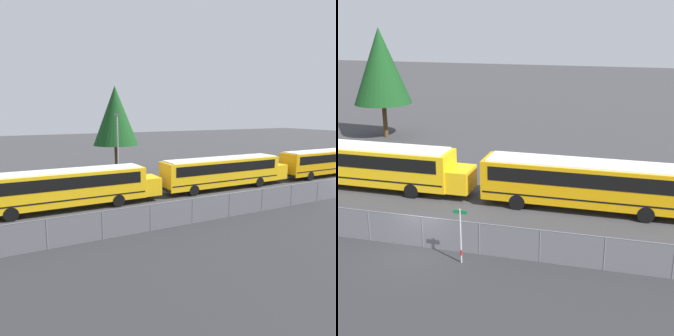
% 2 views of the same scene
% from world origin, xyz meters
% --- Properties ---
extents(school_bus_2, '(13.95, 2.46, 3.06)m').
position_xyz_m(school_bus_2, '(-21.92, 7.15, 1.83)').
color(school_bus_2, yellow).
rests_on(school_bus_2, ground_plane).
extents(school_bus_3, '(13.95, 2.46, 3.06)m').
position_xyz_m(school_bus_3, '(-7.17, 7.36, 1.83)').
color(school_bus_3, yellow).
rests_on(school_bus_3, ground_plane).
extents(school_bus_4, '(13.95, 2.46, 3.06)m').
position_xyz_m(school_bus_4, '(7.68, 7.22, 1.83)').
color(school_bus_4, orange).
rests_on(school_bus_4, ground_plane).
extents(light_pole, '(0.60, 0.24, 7.27)m').
position_xyz_m(light_pole, '(-15.42, 14.77, 4.01)').
color(light_pole, gray).
rests_on(light_pole, ground_plane).
extents(tree_1, '(5.53, 5.53, 10.57)m').
position_xyz_m(tree_1, '(-13.51, 21.04, 6.97)').
color(tree_1, '#51381E').
rests_on(tree_1, ground_plane).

